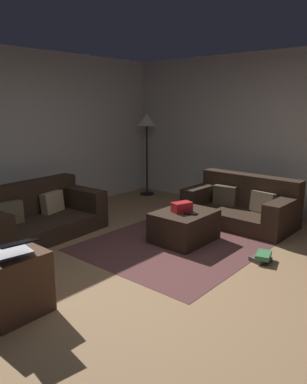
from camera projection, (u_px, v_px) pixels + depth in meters
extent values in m
plane|color=#93704C|center=(166.00, 281.00, 3.85)|extent=(6.40, 6.40, 0.00)
cube|color=beige|center=(2.00, 137.00, 5.53)|extent=(6.40, 0.12, 2.60)
cube|color=beige|center=(291.00, 135.00, 5.87)|extent=(0.12, 6.40, 2.60)
cube|color=#332319|center=(39.00, 228.00, 5.11)|extent=(1.81, 1.03, 0.24)
cube|color=#332319|center=(22.00, 199.00, 5.23)|extent=(1.77, 0.35, 0.47)
cube|color=#332319|center=(80.00, 198.00, 5.64)|extent=(0.30, 0.94, 0.31)
cube|color=tan|center=(52.00, 202.00, 5.40)|extent=(0.38, 0.23, 0.31)
cube|color=brown|center=(9.00, 213.00, 4.86)|extent=(0.37, 0.17, 0.30)
cube|color=#332319|center=(239.00, 217.00, 5.62)|extent=(0.90, 1.60, 0.23)
cube|color=#332319|center=(250.00, 190.00, 5.76)|extent=(0.27, 1.59, 0.49)
cube|color=#332319|center=(283.00, 209.00, 5.12)|extent=(0.87, 0.26, 0.27)
cube|color=#332319|center=(202.00, 194.00, 6.00)|extent=(0.87, 0.26, 0.27)
cube|color=#8C7A5B|center=(263.00, 202.00, 5.43)|extent=(0.21, 0.38, 0.31)
cube|color=brown|center=(225.00, 195.00, 5.84)|extent=(0.17, 0.37, 0.30)
cube|color=#332319|center=(184.00, 226.00, 4.93)|extent=(0.80, 0.64, 0.40)
cube|color=red|center=(182.00, 207.00, 4.86)|extent=(0.29, 0.22, 0.13)
cube|color=black|center=(190.00, 214.00, 4.75)|extent=(0.12, 0.17, 0.02)
cube|color=#4C3323|center=(14.00, 284.00, 3.19)|extent=(0.52, 0.44, 0.55)
cube|color=silver|center=(11.00, 253.00, 3.13)|extent=(0.34, 0.29, 0.02)
cube|color=black|center=(17.00, 244.00, 2.98)|extent=(0.34, 0.28, 0.07)
cube|color=#4C423D|center=(260.00, 259.00, 4.31)|extent=(0.25, 0.23, 0.05)
cube|color=#387A47|center=(263.00, 255.00, 4.29)|extent=(0.29, 0.21, 0.05)
cylinder|color=black|center=(147.00, 194.00, 7.53)|extent=(0.28, 0.28, 0.02)
cylinder|color=black|center=(147.00, 161.00, 7.37)|extent=(0.04, 0.04, 1.37)
cone|color=beige|center=(147.00, 119.00, 7.18)|extent=(0.36, 0.36, 0.24)
cube|color=brown|center=(184.00, 240.00, 4.98)|extent=(2.60, 2.00, 0.01)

